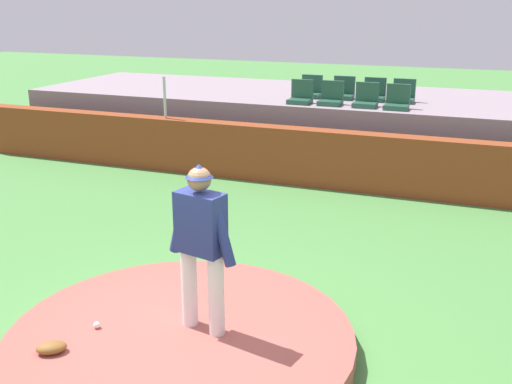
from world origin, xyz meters
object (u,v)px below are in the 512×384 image
Objects in this scene: stadium_chair_3 at (397,101)px; stadium_chair_6 at (374,94)px; fielding_glove at (51,348)px; baseball at (97,325)px; stadium_chair_0 at (301,96)px; stadium_chair_1 at (331,97)px; stadium_chair_2 at (366,99)px; stadium_chair_5 at (343,92)px; stadium_chair_7 at (403,95)px; stadium_chair_4 at (311,90)px; pitcher at (201,237)px.

stadium_chair_3 and stadium_chair_6 have the same top height.
baseball is at bearing 41.47° from fielding_glove.
stadium_chair_0 is at bearing 33.09° from stadium_chair_6.
stadium_chair_1 and stadium_chair_6 have the same top height.
stadium_chair_2 is 1.00× the size of stadium_chair_5.
stadium_chair_0 and stadium_chair_7 have the same top height.
stadium_chair_3 is 1.00× the size of stadium_chair_6.
stadium_chair_2 is 1.68m from stadium_chair_4.
stadium_chair_1 and stadium_chair_4 have the same top height.
fielding_glove is (-1.21, -0.97, -1.00)m from pitcher.
stadium_chair_3 is at bearing 176.52° from stadium_chair_2.
stadium_chair_1 is (0.64, 8.50, 1.31)m from fielding_glove.
stadium_chair_4 is (-0.06, 9.35, 1.31)m from fielding_glove.
stadium_chair_0 is 0.90m from stadium_chair_4.
pitcher reaches higher than stadium_chair_0.
stadium_chair_1 is 1.00× the size of stadium_chair_2.
stadium_chair_4 is at bearing 2.88° from stadium_chair_5.
stadium_chair_7 is at bearing -147.78° from stadium_chair_1.
stadium_chair_0 is at bearing 4.18° from stadium_chair_1.
fielding_glove is 9.69m from stadium_chair_7.
baseball is at bearing 77.85° from stadium_chair_7.
fielding_glove is 0.60× the size of stadium_chair_4.
pitcher is at bearing 88.65° from stadium_chair_2.
stadium_chair_4 is (-0.03, 0.90, 0.00)m from stadium_chair_0.
stadium_chair_5 is 1.34m from stadium_chair_7.
baseball is 0.15× the size of stadium_chair_3.
stadium_chair_3 is at bearing 76.46° from baseball.
pitcher is at bearing 83.67° from stadium_chair_3.
stadium_chair_0 is 1.00× the size of stadium_chair_5.
stadium_chair_2 is at bearing 149.74° from stadium_chair_4.
stadium_chair_1 is (-0.57, 7.53, 0.30)m from pitcher.
stadium_chair_4 reaches higher than baseball.
stadium_chair_0 is at bearing 92.19° from stadium_chair_4.
stadium_chair_0 is at bearing 111.58° from pitcher.
pitcher is 8.45m from stadium_chair_7.
stadium_chair_4 is (-1.45, 0.84, 0.00)m from stadium_chair_2.
stadium_chair_3 is (0.83, 7.49, 0.30)m from pitcher.
stadium_chair_2 is 0.87m from stadium_chair_6.
baseball is at bearing 76.46° from stadium_chair_3.
pitcher reaches higher than stadium_chair_6.
stadium_chair_7 is at bearing 77.85° from baseball.
stadium_chair_2 is (1.39, 8.50, 1.31)m from fielding_glove.
stadium_chair_2 is 1.00× the size of stadium_chair_4.
stadium_chair_0 and stadium_chair_6 have the same top height.
stadium_chair_4 is at bearing -22.83° from stadium_chair_3.
pitcher is 6.08× the size of fielding_glove.
stadium_chair_1 and stadium_chair_5 have the same top height.
stadium_chair_3 is at bearing 125.30° from stadium_chair_6.
stadium_chair_0 is at bearing 91.19° from baseball.
stadium_chair_2 is 1.09m from stadium_chair_7.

